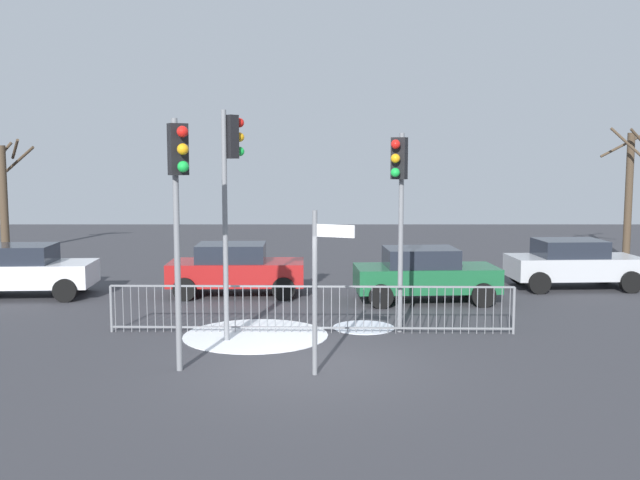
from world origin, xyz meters
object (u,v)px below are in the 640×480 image
Objects in this scene: car_white_far at (19,270)px; bare_tree_left at (625,190)px; car_silver_near at (569,263)px; traffic_light_mid_left at (227,173)px; traffic_light_mid_right at (175,188)px; car_red_trailing at (232,268)px; direction_sign_post at (315,284)px; bare_tree_centre at (1,195)px; car_green_mid at (421,274)px; traffic_light_foreground_left at (396,187)px.

bare_tree_left is at bearing 17.56° from car_white_far.
traffic_light_mid_left is at bearing -149.58° from car_silver_near.
car_red_trailing is (0.09, 7.60, -2.58)m from traffic_light_mid_right.
direction_sign_post reaches higher than car_red_trailing.
car_white_far is (-6.46, 4.90, -2.79)m from traffic_light_mid_left.
bare_tree_left is at bearing -4.23° from bare_tree_centre.
car_green_mid is (5.24, -0.98, 0.00)m from car_red_trailing.
traffic_light_mid_right reaches higher than car_silver_near.
car_green_mid is at bearing -136.83° from bare_tree_left.
bare_tree_centre is at bearing -88.34° from traffic_light_mid_right.
traffic_light_foreground_left is 8.52m from car_silver_near.
car_green_mid is 0.77× the size of bare_tree_left.
car_red_trailing is at bearing 129.40° from direction_sign_post.
traffic_light_mid_right is 19.96m from bare_tree_centre.
traffic_light_mid_left is at bearing -40.76° from car_white_far.
bare_tree_centre is at bearing 154.89° from car_silver_near.
car_white_far is 10.83m from bare_tree_centre.
car_silver_near is at bearing 1.32° from car_white_far.
car_silver_near is 22.21m from bare_tree_centre.
traffic_light_foreground_left is at bearing -174.72° from traffic_light_mid_right.
car_green_mid is (1.11, 3.63, -2.47)m from traffic_light_foreground_left.
car_green_mid is at bearing 89.52° from direction_sign_post.
direction_sign_post is 0.63× the size of bare_tree_centre.
direction_sign_post is 21.49m from bare_tree_centre.
car_red_trailing is 0.98× the size of car_white_far.
traffic_light_mid_left is 1.04× the size of bare_tree_centre.
direction_sign_post is at bearing -74.30° from car_red_trailing.
direction_sign_post is at bearing -116.41° from car_green_mid.
traffic_light_foreground_left is at bearing -49.43° from car_red_trailing.
bare_tree_left is (13.80, 12.73, -0.88)m from traffic_light_mid_left.
traffic_light_foreground_left is at bearing -26.79° from car_white_far.
bare_tree_left is at bearing 74.43° from direction_sign_post.
car_silver_near is at bearing -110.42° from traffic_light_foreground_left.
direction_sign_post is 0.76× the size of car_green_mid.
car_red_trailing is (-0.52, 5.19, -2.79)m from traffic_light_mid_left.
traffic_light_foreground_left is 15.86m from bare_tree_left.
car_red_trailing is at bearing -22.74° from traffic_light_foreground_left.
car_white_far is 0.77× the size of bare_tree_left.
bare_tree_centre is (-24.87, 1.84, -0.26)m from bare_tree_left.
bare_tree_centre reaches higher than car_green_mid.
bare_tree_left is at bearing 53.04° from car_silver_near.
car_green_mid is at bearing -7.08° from car_white_far.
car_silver_near is 15.98m from car_white_far.
traffic_light_foreground_left reaches higher than car_white_far.
bare_tree_left reaches higher than bare_tree_centre.
traffic_light_mid_left is at bearing -85.60° from car_red_trailing.
traffic_light_mid_left is 1.25× the size of car_green_mid.
car_silver_near is at bearing 19.85° from car_green_mid.
traffic_light_mid_right is at bearing -133.59° from bare_tree_left.
bare_tree_centre is at bearing 137.08° from car_red_trailing.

